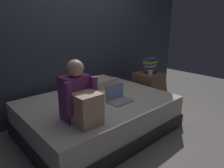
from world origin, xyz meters
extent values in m
plane|color=gray|center=(0.00, 0.00, 0.00)|extent=(8.00, 8.00, 0.00)
cube|color=#383D4C|center=(0.00, 1.20, 1.35)|extent=(5.60, 0.10, 2.70)
cube|color=#332D2B|center=(-0.20, 0.30, 0.09)|extent=(2.00, 1.50, 0.18)
cube|color=beige|center=(-0.20, 0.30, 0.32)|extent=(1.96, 1.46, 0.28)
cube|color=brown|center=(1.10, 0.43, 0.30)|extent=(0.44, 0.44, 0.59)
sphere|color=gray|center=(1.10, 0.21, 0.43)|extent=(0.04, 0.04, 0.04)
cube|color=#75337A|center=(-0.72, 0.03, 0.70)|extent=(0.30, 0.20, 0.48)
sphere|color=tan|center=(-0.72, 0.00, 1.03)|extent=(0.18, 0.18, 0.18)
cube|color=tan|center=(-0.72, -0.19, 0.63)|extent=(0.26, 0.24, 0.34)
cylinder|color=#75337A|center=(-0.88, -0.11, 0.76)|extent=(0.07, 0.07, 0.34)
cylinder|color=#75337A|center=(-0.56, -0.11, 0.76)|extent=(0.07, 0.07, 0.34)
cube|color=#9EA0A5|center=(-0.04, 0.02, 0.47)|extent=(0.32, 0.22, 0.02)
cube|color=#9EA0A5|center=(-0.04, 0.14, 0.58)|extent=(0.32, 0.01, 0.20)
cube|color=#8CB2EA|center=(-0.04, 0.13, 0.58)|extent=(0.29, 0.00, 0.18)
cube|color=beige|center=(0.14, 0.75, 0.53)|extent=(0.56, 0.36, 0.13)
cube|color=#284C84|center=(1.11, 0.44, 0.61)|extent=(0.20, 0.14, 0.03)
cube|color=#703D84|center=(1.10, 0.43, 0.64)|extent=(0.17, 0.15, 0.02)
cube|color=brown|center=(1.11, 0.43, 0.67)|extent=(0.22, 0.14, 0.03)
cube|color=#284C84|center=(1.12, 0.43, 0.70)|extent=(0.19, 0.13, 0.03)
cube|color=beige|center=(1.11, 0.43, 0.73)|extent=(0.21, 0.12, 0.04)
cube|color=#703D84|center=(1.09, 0.44, 0.76)|extent=(0.20, 0.14, 0.03)
cube|color=gold|center=(1.11, 0.42, 0.80)|extent=(0.23, 0.16, 0.04)
cube|color=#284C84|center=(1.10, 0.44, 0.83)|extent=(0.19, 0.13, 0.03)
cube|color=#284C84|center=(1.11, 0.43, 0.86)|extent=(0.18, 0.14, 0.03)
cylinder|color=#BCB2A3|center=(0.97, 0.31, 0.64)|extent=(0.08, 0.08, 0.09)
camera|label=1|loc=(-1.79, -1.75, 1.48)|focal=32.28mm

